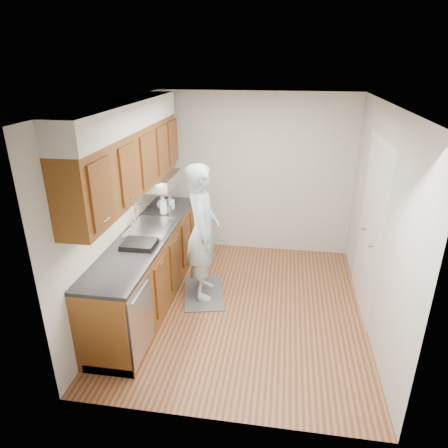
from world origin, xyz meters
name	(u,v)px	position (x,y,z in m)	size (l,w,h in m)	color
floor	(241,307)	(0.00, 0.00, 0.00)	(3.50, 3.50, 0.00)	#935B38
ceiling	(246,103)	(0.00, 0.00, 2.50)	(3.50, 3.50, 0.00)	white
wall_left	(120,209)	(-1.50, 0.00, 1.25)	(0.02, 3.50, 2.50)	#BAB9AE
wall_right	(378,223)	(1.50, 0.00, 1.25)	(0.02, 3.50, 2.50)	#BAB9AE
wall_back	(256,175)	(0.00, 1.75, 1.25)	(3.00, 0.02, 2.50)	#BAB9AE
counter	(148,266)	(-1.20, 0.00, 0.49)	(0.64, 2.80, 1.30)	brown
upper_cabinets	(129,151)	(-1.33, 0.05, 1.95)	(0.47, 2.80, 1.21)	brown
closet_door	(369,231)	(1.49, 0.30, 1.02)	(0.02, 1.22, 2.05)	white
floor_mat	(204,293)	(-0.54, 0.23, 0.01)	(0.51, 0.87, 0.02)	#5A5A5C
person	(202,224)	(-0.54, 0.23, 1.02)	(0.71, 0.47, 2.01)	#A4C0C7
soap_bottle_a	(163,204)	(-1.17, 0.67, 1.08)	(0.11, 0.11, 0.29)	silver
soap_bottle_b	(170,202)	(-1.14, 0.88, 1.05)	(0.10, 0.10, 0.21)	silver
soap_bottle_c	(162,202)	(-1.26, 0.88, 1.03)	(0.14, 0.14, 0.18)	silver
steel_can	(170,210)	(-1.09, 0.68, 1.00)	(0.06, 0.06, 0.11)	#A5A5AA
dish_rack	(139,244)	(-1.15, -0.36, 0.97)	(0.38, 0.32, 0.06)	black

